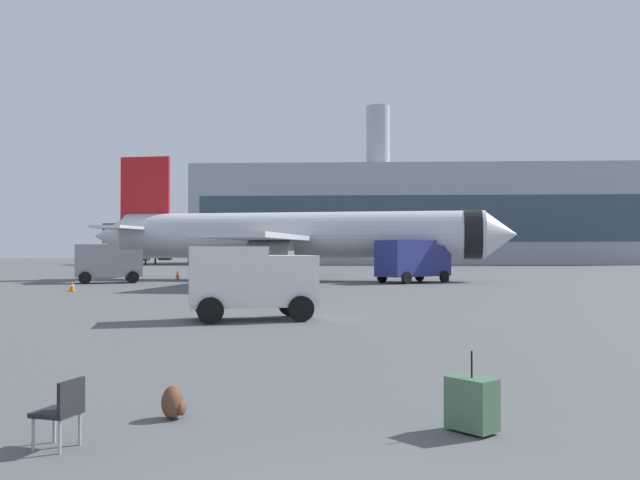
{
  "coord_description": "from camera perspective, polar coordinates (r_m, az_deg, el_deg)",
  "views": [
    {
      "loc": [
        -0.1,
        -5.09,
        2.46
      ],
      "look_at": [
        -1.83,
        29.84,
        3.0
      ],
      "focal_mm": 37.5,
      "sensor_mm": 36.0,
      "label": 1
    }
  ],
  "objects": [
    {
      "name": "airplane_at_gate",
      "position": [
        55.06,
        -2.07,
        0.36
      ],
      "size": [
        35.76,
        32.35,
        10.5
      ],
      "color": "silver",
      "rests_on": "ground"
    },
    {
      "name": "airplane_taxiing",
      "position": [
        118.11,
        -13.76,
        -0.83
      ],
      "size": [
        24.4,
        22.18,
        7.22
      ],
      "color": "silver",
      "rests_on": "ground"
    },
    {
      "name": "service_truck",
      "position": [
        52.64,
        -17.66,
        -1.77
      ],
      "size": [
        5.28,
        3.94,
        2.9
      ],
      "color": "gray",
      "rests_on": "ground"
    },
    {
      "name": "fuel_truck",
      "position": [
        51.17,
        7.91,
        -1.65
      ],
      "size": [
        6.04,
        5.83,
        3.2
      ],
      "color": "navy",
      "rests_on": "ground"
    },
    {
      "name": "cargo_van",
      "position": [
        23.76,
        -5.93,
        -3.32
      ],
      "size": [
        4.77,
        3.3,
        2.6
      ],
      "color": "white",
      "rests_on": "ground"
    },
    {
      "name": "safety_cone_near",
      "position": [
        57.14,
        -12.07,
        -2.93
      ],
      "size": [
        0.44,
        0.44,
        0.82
      ],
      "color": "#F2590C",
      "rests_on": "ground"
    },
    {
      "name": "safety_cone_mid",
      "position": [
        63.91,
        -1.2,
        -2.77
      ],
      "size": [
        0.44,
        0.44,
        0.71
      ],
      "color": "#F2590C",
      "rests_on": "ground"
    },
    {
      "name": "safety_cone_far",
      "position": [
        42.57,
        -20.39,
        -3.74
      ],
      "size": [
        0.44,
        0.44,
        0.6
      ],
      "color": "#F2590C",
      "rests_on": "ground"
    },
    {
      "name": "rolling_suitcase",
      "position": [
        9.51,
        12.83,
        -13.45
      ],
      "size": [
        0.73,
        0.74,
        1.1
      ],
      "color": "#476B4C",
      "rests_on": "ground"
    },
    {
      "name": "traveller_backpack",
      "position": [
        10.26,
        -12.38,
        -13.42
      ],
      "size": [
        0.36,
        0.4,
        0.48
      ],
      "color": "brown",
      "rests_on": "ground"
    },
    {
      "name": "gate_chair",
      "position": [
        9.13,
        -21.15,
        -13.26
      ],
      "size": [
        0.58,
        0.58,
        0.86
      ],
      "color": "black",
      "rests_on": "ground"
    },
    {
      "name": "terminal_building",
      "position": [
        126.37,
        8.2,
        2.05
      ],
      "size": [
        80.94,
        22.69,
        29.58
      ],
      "color": "#9EA3AD",
      "rests_on": "ground"
    }
  ]
}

